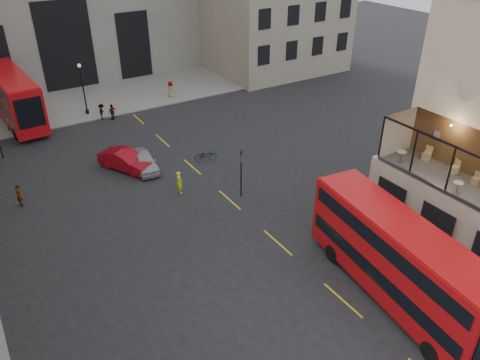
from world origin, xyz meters
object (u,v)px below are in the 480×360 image
cyclist (179,182)px  pedestrian_c (112,112)px  car_b (126,160)px  bicycle (206,155)px  traffic_light_near (241,167)px  bus_far (13,95)px  cafe_table_far (401,155)px  pedestrian_e (19,196)px  street_lamp_b (84,92)px  car_a (144,161)px  pedestrian_b (102,112)px  bus_near (398,257)px  cafe_table_mid (458,186)px  pedestrian_a (10,122)px  cafe_chair_b (475,181)px  cafe_chair_d (427,156)px  cafe_chair_c (454,169)px  pedestrian_d (171,89)px

cyclist → pedestrian_c: bearing=-4.3°
car_b → bicycle: (6.20, -2.08, -0.32)m
traffic_light_near → bus_far: bus_far is taller
traffic_light_near → cafe_table_far: cafe_table_far is taller
pedestrian_e → street_lamp_b: bearing=130.1°
car_a → pedestrian_b: 12.25m
car_b → pedestrian_b: car_b is taller
car_b → pedestrian_b: size_ratio=3.05×
bus_near → street_lamp_b: bearing=100.5°
bicycle → pedestrian_e: bearing=103.1°
bus_near → cafe_table_mid: bearing=8.1°
pedestrian_b → cafe_table_mid: 34.25m
cafe_table_far → cafe_table_mid: bearing=-93.3°
car_a → traffic_light_near: bearing=-52.9°
pedestrian_a → cafe_chair_b: size_ratio=2.37×
cafe_table_far → cafe_chair_d: cafe_chair_d is taller
traffic_light_near → pedestrian_c: bearing=99.3°
traffic_light_near → cafe_chair_b: 15.04m
bicycle → cafe_chair_d: 17.69m
pedestrian_e → cafe_chair_d: cafe_chair_d is taller
bus_far → cafe_chair_d: cafe_chair_d is taller
pedestrian_a → cafe_chair_c: size_ratio=2.07×
cyclist → cafe_chair_d: bearing=-137.0°
cafe_chair_b → cafe_chair_c: 1.48m
bicycle → pedestrian_d: size_ratio=1.00×
car_a → cafe_chair_c: 22.89m
car_a → pedestrian_b: bearing=95.3°
bus_near → pedestrian_b: size_ratio=7.58×
cyclist → cafe_table_far: size_ratio=2.37×
pedestrian_a → cafe_table_mid: cafe_table_mid is taller
traffic_light_near → cafe_chair_b: bearing=-56.0°
car_b → pedestrian_e: size_ratio=2.98×
bus_near → cafe_table_far: 7.65m
bus_far → pedestrian_a: (-1.05, -2.15, -1.87)m
bus_near → cafe_chair_c: cafe_chair_c is taller
car_b → traffic_light_near: bearing=-83.9°
car_b → pedestrian_b: bearing=54.1°
pedestrian_c → pedestrian_e: pedestrian_e is taller
cafe_table_far → bus_far: bearing=119.5°
bus_near → car_b: bearing=108.5°
car_b → cafe_table_mid: 24.55m
car_a → pedestrian_e: 9.64m
bus_near → pedestrian_e: (-15.57, 20.36, -1.85)m
traffic_light_near → pedestrian_e: (-14.07, 7.29, -1.61)m
pedestrian_b → pedestrian_e: size_ratio=0.98×
cafe_table_far → cafe_chair_c: size_ratio=0.84×
traffic_light_near → car_b: (-5.70, 8.49, -1.62)m
car_a → pedestrian_b: pedestrian_b is taller
cafe_table_mid → car_a: bearing=118.7°
pedestrian_b → pedestrian_e: bearing=170.2°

